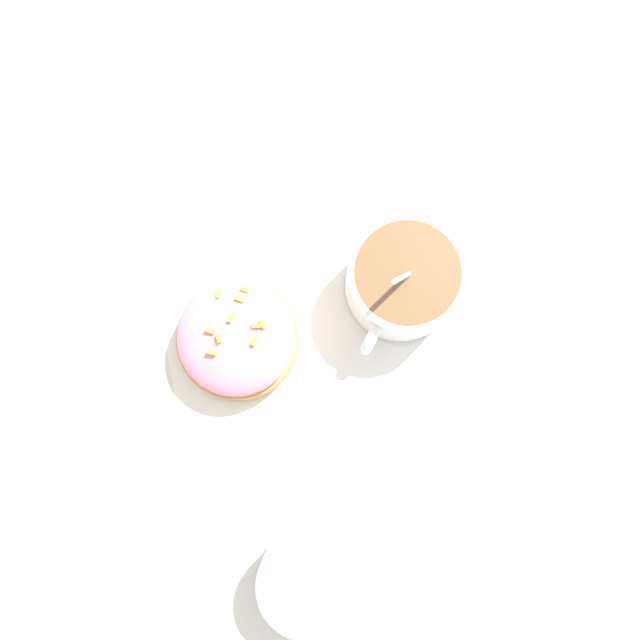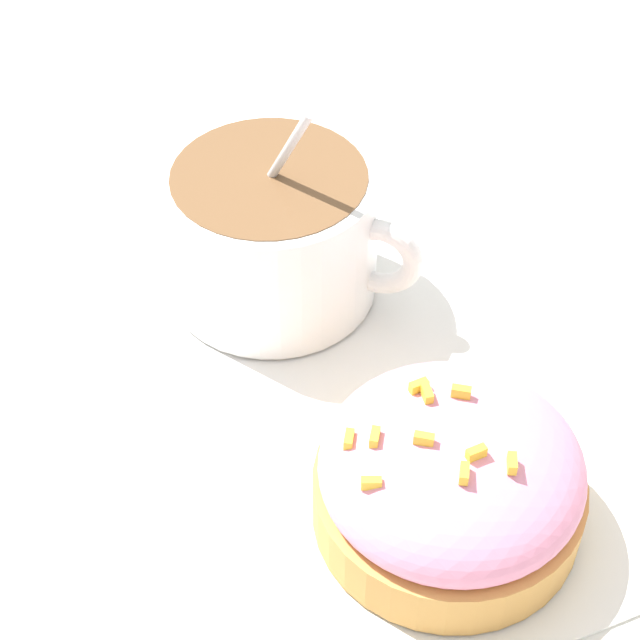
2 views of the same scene
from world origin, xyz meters
TOP-DOWN VIEW (x-y plane):
  - ground_plane at (0.00, 0.00)m, footprint 3.00×3.00m
  - paper_napkin at (0.00, 0.00)m, footprint 0.29×0.28m
  - coffee_cup at (-0.07, -0.00)m, footprint 0.10×0.10m
  - frosted_pastry at (0.07, 0.00)m, footprint 0.10×0.10m

SIDE VIEW (x-z plane):
  - ground_plane at x=0.00m, z-range 0.00..0.00m
  - paper_napkin at x=0.00m, z-range 0.00..0.00m
  - frosted_pastry at x=0.07m, z-range 0.00..0.05m
  - coffee_cup at x=-0.07m, z-range -0.01..0.09m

